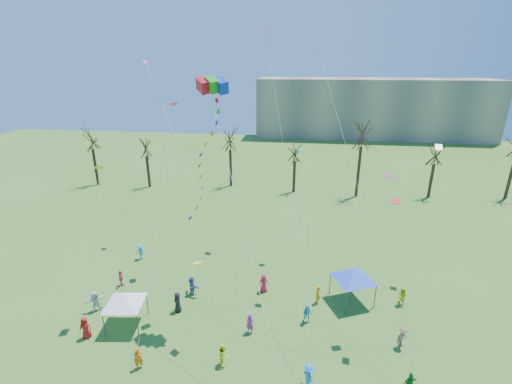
# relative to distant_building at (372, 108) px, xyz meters

# --- Properties ---
(ground) EXTENTS (160.00, 160.00, 0.00)m
(ground) POSITION_rel_distant_building_xyz_m (-22.00, -82.00, -7.50)
(ground) COLOR #3D6921
(ground) RESTS_ON ground
(distant_building) EXTENTS (60.00, 14.00, 15.00)m
(distant_building) POSITION_rel_distant_building_xyz_m (0.00, 0.00, 0.00)
(distant_building) COLOR gray
(distant_building) RESTS_ON ground
(bare_tree_row) EXTENTS (69.06, 8.36, 11.95)m
(bare_tree_row) POSITION_rel_distant_building_xyz_m (-17.19, -46.44, -0.44)
(bare_tree_row) COLOR black
(bare_tree_row) RESTS_ON ground
(big_box_kite) EXTENTS (4.26, 6.24, 19.21)m
(big_box_kite) POSITION_rel_distant_building_xyz_m (-24.23, -76.54, 5.22)
(big_box_kite) COLOR red
(big_box_kite) RESTS_ON ground
(canopy_tent_white) EXTENTS (3.78, 3.78, 2.86)m
(canopy_tent_white) POSITION_rel_distant_building_xyz_m (-30.81, -78.32, -5.08)
(canopy_tent_white) COLOR #3F3F44
(canopy_tent_white) RESTS_ON ground
(canopy_tent_blue) EXTENTS (3.77, 3.77, 3.10)m
(canopy_tent_blue) POSITION_rel_distant_building_xyz_m (-13.29, -73.05, -4.87)
(canopy_tent_blue) COLOR #3F3F44
(canopy_tent_blue) RESTS_ON ground
(festival_crowd) EXTENTS (26.24, 14.37, 1.78)m
(festival_crowd) POSITION_rel_distant_building_xyz_m (-23.46, -76.62, -6.66)
(festival_crowd) COLOR #B21816
(festival_crowd) RESTS_ON ground
(small_kites_aloft) EXTENTS (28.75, 19.66, 30.97)m
(small_kites_aloft) POSITION_rel_distant_building_xyz_m (-21.70, -71.18, 5.33)
(small_kites_aloft) COLOR #E3A70B
(small_kites_aloft) RESTS_ON ground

